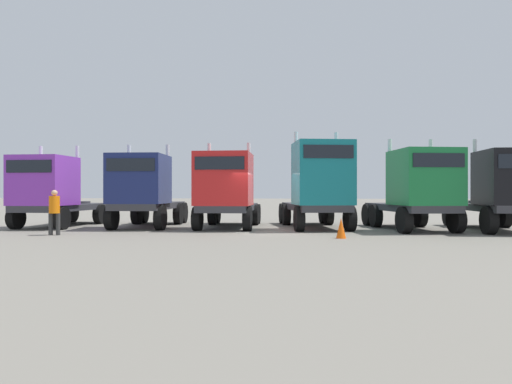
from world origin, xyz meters
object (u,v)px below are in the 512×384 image
object	(u,v)px
semi_truck_navy	(144,190)
semi_truck_teal	(319,185)
traffic_cone_mid	(341,228)
semi_truck_purple	(53,191)
visitor_in_hivis	(54,209)
semi_truck_green	(418,188)
semi_truck_black	(504,190)
semi_truck_red	(226,189)

from	to	relation	value
semi_truck_navy	semi_truck_teal	bearing A→B (deg)	87.36
semi_truck_navy	traffic_cone_mid	size ratio (longest dim) A/B	8.32
semi_truck_purple	visitor_in_hivis	bearing A→B (deg)	31.74
semi_truck_green	semi_truck_navy	bearing A→B (deg)	-102.57
semi_truck_navy	visitor_in_hivis	size ratio (longest dim) A/B	3.49
semi_truck_navy	semi_truck_teal	size ratio (longest dim) A/B	0.94
semi_truck_black	visitor_in_hivis	bearing A→B (deg)	-80.29
semi_truck_purple	semi_truck_green	xyz separation A→B (m)	(16.79, 0.44, 0.12)
visitor_in_hivis	traffic_cone_mid	size ratio (longest dim) A/B	2.38
visitor_in_hivis	semi_truck_teal	bearing A→B (deg)	98.85
semi_truck_purple	semi_truck_red	bearing A→B (deg)	91.66
semi_truck_navy	semi_truck_black	world-z (taller)	same
semi_truck_black	semi_truck_navy	bearing A→B (deg)	-92.58
semi_truck_purple	semi_truck_navy	distance (m)	4.41
semi_truck_red	semi_truck_teal	xyz separation A→B (m)	(4.22, 0.28, 0.19)
semi_truck_red	semi_truck_green	distance (m)	8.47
semi_truck_red	traffic_cone_mid	size ratio (longest dim) A/B	8.14
semi_truck_red	visitor_in_hivis	world-z (taller)	semi_truck_red
semi_truck_navy	semi_truck_red	xyz separation A→B (m)	(3.93, 0.10, 0.01)
semi_truck_purple	visitor_in_hivis	xyz separation A→B (m)	(2.33, -3.55, -0.70)
semi_truck_green	visitor_in_hivis	bearing A→B (deg)	-87.49
semi_truck_navy	semi_truck_teal	distance (m)	8.16
semi_truck_red	semi_truck_purple	bearing A→B (deg)	-89.97
semi_truck_purple	semi_truck_navy	bearing A→B (deg)	93.22
semi_truck_navy	semi_truck_red	bearing A→B (deg)	86.12
semi_truck_navy	traffic_cone_mid	distance (m)	9.74
semi_truck_green	traffic_cone_mid	world-z (taller)	semi_truck_green
semi_truck_black	traffic_cone_mid	world-z (taller)	semi_truck_black
semi_truck_teal	semi_truck_black	xyz separation A→B (m)	(7.72, -0.33, -0.21)
visitor_in_hivis	traffic_cone_mid	xyz separation A→B (m)	(11.03, 0.39, -0.65)
semi_truck_red	semi_truck_black	bearing A→B (deg)	86.63
semi_truck_red	traffic_cone_mid	bearing A→B (deg)	51.07
semi_truck_navy	semi_truck_black	bearing A→B (deg)	84.88
semi_truck_green	traffic_cone_mid	xyz separation A→B (m)	(-3.44, -3.60, -1.47)
semi_truck_black	visitor_in_hivis	size ratio (longest dim) A/B	3.52
semi_truck_green	semi_truck_black	distance (m)	3.47
semi_truck_navy	semi_truck_red	distance (m)	3.93
semi_truck_teal	semi_truck_black	bearing A→B (deg)	74.80
semi_truck_red	semi_truck_black	distance (m)	11.94
visitor_in_hivis	traffic_cone_mid	bearing A→B (deg)	78.04
traffic_cone_mid	semi_truck_black	bearing A→B (deg)	27.44
semi_truck_black	traffic_cone_mid	xyz separation A→B (m)	(-6.90, -3.58, -1.41)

